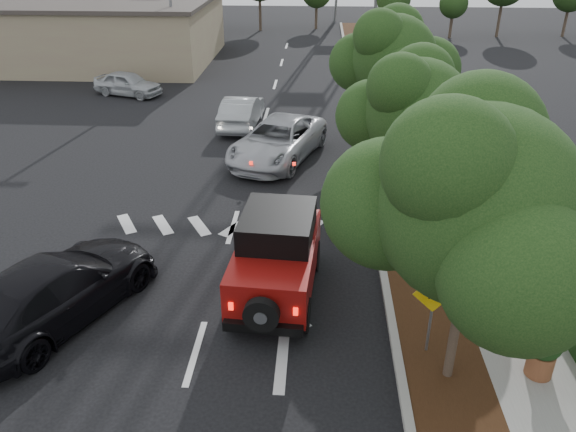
# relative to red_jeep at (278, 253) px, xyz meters

# --- Properties ---
(ground) EXTENTS (120.00, 120.00, 0.00)m
(ground) POSITION_rel_red_jeep_xyz_m (-1.71, -2.59, -1.15)
(ground) COLOR black
(ground) RESTS_ON ground
(curb) EXTENTS (0.20, 70.00, 0.15)m
(curb) POSITION_rel_red_jeep_xyz_m (2.89, 9.41, -1.07)
(curb) COLOR #9E9B93
(curb) RESTS_ON ground
(planting_strip) EXTENTS (1.80, 70.00, 0.12)m
(planting_strip) POSITION_rel_red_jeep_xyz_m (3.89, 9.41, -1.09)
(planting_strip) COLOR black
(planting_strip) RESTS_ON ground
(sidewalk) EXTENTS (2.00, 70.00, 0.12)m
(sidewalk) POSITION_rel_red_jeep_xyz_m (5.79, 9.41, -1.09)
(sidewalk) COLOR gray
(sidewalk) RESTS_ON ground
(hedge) EXTENTS (0.80, 70.00, 0.80)m
(hedge) POSITION_rel_red_jeep_xyz_m (7.19, 9.41, -0.75)
(hedge) COLOR black
(hedge) RESTS_ON ground
(commercial_building) EXTENTS (22.00, 12.00, 4.00)m
(commercial_building) POSITION_rel_red_jeep_xyz_m (-17.71, 27.41, 0.85)
(commercial_building) COLOR gray
(commercial_building) RESTS_ON ground
(transmission_tower) EXTENTS (7.00, 4.00, 28.00)m
(transmission_tower) POSITION_rel_red_jeep_xyz_m (4.29, 45.41, -1.15)
(transmission_tower) COLOR slate
(transmission_tower) RESTS_ON ground
(street_tree_near) EXTENTS (3.80, 3.80, 5.92)m
(street_tree_near) POSITION_rel_red_jeep_xyz_m (3.89, -3.09, -1.15)
(street_tree_near) COLOR black
(street_tree_near) RESTS_ON ground
(street_tree_mid) EXTENTS (3.20, 3.20, 5.32)m
(street_tree_mid) POSITION_rel_red_jeep_xyz_m (3.89, 3.91, -1.15)
(street_tree_mid) COLOR black
(street_tree_mid) RESTS_ON ground
(street_tree_far) EXTENTS (3.40, 3.40, 5.62)m
(street_tree_far) POSITION_rel_red_jeep_xyz_m (3.89, 10.41, -1.15)
(street_tree_far) COLOR black
(street_tree_far) RESTS_ON ground
(light_pole_a) EXTENTS (2.00, 0.22, 9.00)m
(light_pole_a) POSITION_rel_red_jeep_xyz_m (-8.21, 23.41, -1.15)
(light_pole_a) COLOR slate
(light_pole_a) RESTS_ON ground
(light_pole_b) EXTENTS (2.00, 0.22, 9.00)m
(light_pole_b) POSITION_rel_red_jeep_xyz_m (-9.21, 35.41, -1.15)
(light_pole_b) COLOR slate
(light_pole_b) RESTS_ON ground
(red_jeep) EXTENTS (2.26, 4.53, 2.26)m
(red_jeep) POSITION_rel_red_jeep_xyz_m (0.00, 0.00, 0.00)
(red_jeep) COLOR black
(red_jeep) RESTS_ON ground
(silver_suv_ahead) EXTENTS (4.36, 6.32, 1.60)m
(silver_suv_ahead) POSITION_rel_red_jeep_xyz_m (-0.68, 9.39, -0.35)
(silver_suv_ahead) COLOR #ADAFB5
(silver_suv_ahead) RESTS_ON ground
(black_suv_oncoming) EXTENTS (4.43, 6.12, 1.65)m
(black_suv_oncoming) POSITION_rel_red_jeep_xyz_m (-5.33, -1.44, -0.33)
(black_suv_oncoming) COLOR black
(black_suv_oncoming) RESTS_ON ground
(silver_sedan_oncoming) EXTENTS (1.79, 4.49, 1.45)m
(silver_sedan_oncoming) POSITION_rel_red_jeep_xyz_m (-2.71, 13.51, -0.42)
(silver_sedan_oncoming) COLOR #9EA2A5
(silver_sedan_oncoming) RESTS_ON ground
(parked_suv) EXTENTS (4.22, 2.76, 1.34)m
(parked_suv) POSITION_rel_red_jeep_xyz_m (-9.85, 18.56, -0.48)
(parked_suv) COLOR #B2B6BA
(parked_suv) RESTS_ON ground
(speed_hump_sign) EXTENTS (0.97, 0.15, 2.08)m
(speed_hump_sign) POSITION_rel_red_jeep_xyz_m (3.56, -2.35, 0.29)
(speed_hump_sign) COLOR slate
(speed_hump_sign) RESTS_ON ground
(terracotta_planter) EXTENTS (0.71, 0.71, 1.24)m
(terracotta_planter) POSITION_rel_red_jeep_xyz_m (5.83, -2.98, -0.31)
(terracotta_planter) COLOR brown
(terracotta_planter) RESTS_ON ground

